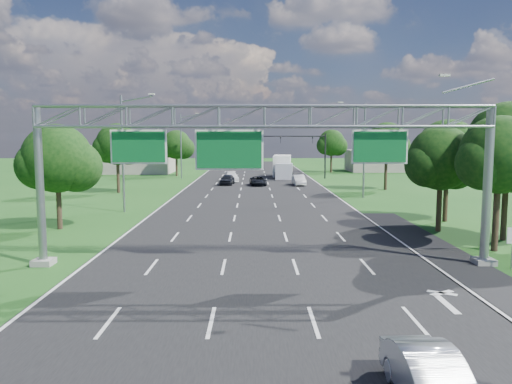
{
  "coord_description": "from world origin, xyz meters",
  "views": [
    {
      "loc": [
        -0.34,
        -12.9,
        6.49
      ],
      "look_at": [
        -0.16,
        13.18,
        3.6
      ],
      "focal_mm": 35.0,
      "sensor_mm": 36.0,
      "label": 1
    }
  ],
  "objects_px": {
    "traffic_signal": "(303,145)",
    "box_truck": "(283,167)",
    "silver_sedan": "(432,379)",
    "sign_gantry": "(266,129)"
  },
  "relations": [
    {
      "from": "traffic_signal",
      "to": "silver_sedan",
      "type": "height_order",
      "value": "traffic_signal"
    },
    {
      "from": "sign_gantry",
      "to": "traffic_signal",
      "type": "xyz_separation_m",
      "value": [
        7.15,
        53.0,
        -1.72
      ]
    },
    {
      "from": "traffic_signal",
      "to": "silver_sedan",
      "type": "relative_size",
      "value": 2.99
    },
    {
      "from": "sign_gantry",
      "to": "box_truck",
      "type": "relative_size",
      "value": 2.47
    },
    {
      "from": "traffic_signal",
      "to": "silver_sedan",
      "type": "xyz_separation_m",
      "value": [
        -3.5,
        -66.48,
        -4.5
      ]
    },
    {
      "from": "silver_sedan",
      "to": "box_truck",
      "type": "bearing_deg",
      "value": 87.62
    },
    {
      "from": "box_truck",
      "to": "traffic_signal",
      "type": "bearing_deg",
      "value": -30.75
    },
    {
      "from": "traffic_signal",
      "to": "box_truck",
      "type": "height_order",
      "value": "traffic_signal"
    },
    {
      "from": "sign_gantry",
      "to": "silver_sedan",
      "type": "bearing_deg",
      "value": -74.86
    },
    {
      "from": "traffic_signal",
      "to": "box_truck",
      "type": "xyz_separation_m",
      "value": [
        -3.01,
        2.21,
        -3.48
      ]
    }
  ]
}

